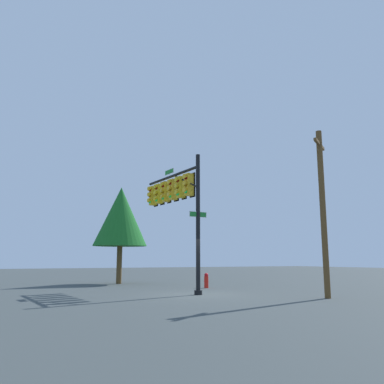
# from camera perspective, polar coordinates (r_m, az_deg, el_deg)

# --- Properties ---
(ground_plane) EXTENTS (120.00, 120.00, 0.00)m
(ground_plane) POSITION_cam_1_polar(r_m,az_deg,el_deg) (18.44, 0.90, -14.63)
(ground_plane) COLOR #3B4343
(signal_pole_assembly) EXTENTS (5.42, 1.18, 6.55)m
(signal_pole_assembly) POSITION_cam_1_polar(r_m,az_deg,el_deg) (20.59, -2.61, -0.51)
(signal_pole_assembly) COLOR black
(signal_pole_assembly) RESTS_ON ground_plane
(utility_pole) EXTENTS (1.11, 1.56, 7.16)m
(utility_pole) POSITION_cam_1_polar(r_m,az_deg,el_deg) (17.74, 18.38, -2.21)
(utility_pole) COLOR brown
(utility_pole) RESTS_ON ground_plane
(fire_hydrant) EXTENTS (0.33, 0.24, 0.83)m
(fire_hydrant) POSITION_cam_1_polar(r_m,az_deg,el_deg) (22.74, 2.08, -12.66)
(fire_hydrant) COLOR red
(fire_hydrant) RESTS_ON ground_plane
(tree_near) EXTENTS (3.59, 3.59, 6.46)m
(tree_near) POSITION_cam_1_polar(r_m,az_deg,el_deg) (27.20, -10.26, -3.52)
(tree_near) COLOR brown
(tree_near) RESTS_ON ground_plane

